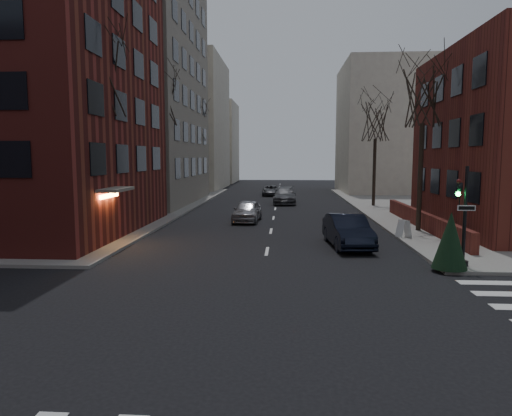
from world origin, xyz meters
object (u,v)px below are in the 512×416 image
(sandwich_board, at_px, (404,229))
(evergreen_shrub, at_px, (450,240))
(tree_left_a, at_px, (98,79))
(traffic_signal, at_px, (463,222))
(car_lane_far, at_px, (271,190))
(tree_left_c, at_px, (196,124))
(streetlamp_near, at_px, (156,161))
(parked_sedan, at_px, (348,231))
(tree_left_b, at_px, (161,100))
(car_lane_gray, at_px, (285,196))
(car_lane_silver, at_px, (247,211))
(tree_right_a, at_px, (423,96))
(streetlamp_far, at_px, (205,159))
(tree_right_b, at_px, (376,122))

(sandwich_board, xyz_separation_m, evergreen_shrub, (-0.00, -6.95, 0.64))
(sandwich_board, bearing_deg, tree_left_a, 162.14)
(traffic_signal, xyz_separation_m, car_lane_far, (-8.74, 34.68, -1.31))
(tree_left_c, height_order, streetlamp_near, tree_left_c)
(streetlamp_near, distance_m, parked_sedan, 15.32)
(tree_left_b, bearing_deg, car_lane_gray, 41.40)
(car_lane_silver, bearing_deg, car_lane_gray, 81.67)
(tree_left_a, relative_size, evergreen_shrub, 4.58)
(tree_right_a, height_order, parked_sedan, tree_right_a)
(tree_right_a, xyz_separation_m, streetlamp_far, (-17.00, 24.00, -3.79))
(tree_right_a, distance_m, tree_right_b, 14.01)
(car_lane_silver, bearing_deg, parked_sedan, -52.81)
(tree_left_b, distance_m, car_lane_gray, 15.18)
(traffic_signal, relative_size, car_lane_far, 0.93)
(traffic_signal, relative_size, streetlamp_near, 0.64)
(streetlamp_far, distance_m, car_lane_silver, 21.21)
(car_lane_silver, xyz_separation_m, sandwich_board, (9.09, -6.64, -0.11))
(tree_left_a, relative_size, car_lane_gray, 1.93)
(traffic_signal, distance_m, tree_left_b, 24.87)
(car_lane_gray, bearing_deg, car_lane_far, 100.23)
(tree_left_b, bearing_deg, tree_right_b, 18.82)
(traffic_signal, height_order, streetlamp_far, streetlamp_far)
(tree_left_c, bearing_deg, traffic_signal, -61.64)
(tree_right_b, relative_size, streetlamp_near, 1.46)
(streetlamp_far, relative_size, parked_sedan, 1.27)
(tree_left_c, relative_size, car_lane_gray, 1.83)
(car_lane_gray, distance_m, car_lane_far, 9.35)
(tree_left_c, bearing_deg, parked_sedan, -64.31)
(parked_sedan, bearing_deg, car_lane_far, 93.42)
(tree_left_a, xyz_separation_m, car_lane_gray, (9.61, 20.47, -7.70))
(car_lane_far, distance_m, sandwich_board, 29.37)
(tree_left_a, relative_size, tree_right_a, 1.06)
(tree_left_a, bearing_deg, car_lane_far, 74.91)
(streetlamp_near, bearing_deg, tree_left_b, 98.53)
(tree_left_a, distance_m, evergreen_shrub, 18.47)
(tree_right_a, bearing_deg, traffic_signal, -95.47)
(parked_sedan, bearing_deg, car_lane_silver, 118.08)
(tree_left_b, distance_m, car_lane_silver, 11.45)
(streetlamp_far, relative_size, car_lane_gray, 1.18)
(traffic_signal, distance_m, evergreen_shrub, 1.03)
(tree_right_b, xyz_separation_m, car_lane_far, (-9.60, 11.68, -6.99))
(tree_left_a, distance_m, streetlamp_far, 28.32)
(car_lane_far, xyz_separation_m, evergreen_shrub, (8.10, -35.18, 0.67))
(tree_right_b, xyz_separation_m, car_lane_silver, (-10.59, -9.91, -6.84))
(tree_left_a, relative_size, parked_sedan, 2.08)
(tree_left_a, xyz_separation_m, tree_left_b, (0.00, 12.00, 0.44))
(traffic_signal, distance_m, streetlamp_near, 20.86)
(tree_right_b, relative_size, streetlamp_far, 1.46)
(tree_right_a, distance_m, evergreen_shrub, 11.76)
(car_lane_far, relative_size, sandwich_board, 4.48)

